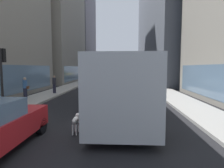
% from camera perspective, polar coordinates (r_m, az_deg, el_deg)
% --- Properties ---
extents(ground_plane, '(120.00, 120.00, 0.00)m').
position_cam_1_polar(ground_plane, '(42.59, 1.52, 1.64)').
color(ground_plane, black).
extents(sidewalk_left, '(2.40, 110.00, 0.15)m').
position_cam_1_polar(sidewalk_left, '(43.13, -6.08, 1.76)').
color(sidewalk_left, '#ADA89E').
rests_on(sidewalk_left, ground).
extents(sidewalk_right, '(2.40, 110.00, 0.15)m').
position_cam_1_polar(sidewalk_right, '(42.81, 9.17, 1.70)').
color(sidewalk_right, gray).
rests_on(sidewalk_right, ground).
extents(building_left_mid, '(9.68, 16.15, 18.72)m').
position_cam_1_polar(building_left_mid, '(36.20, -18.86, 15.63)').
color(building_left_mid, gray).
rests_on(building_left_mid, ground).
extents(building_left_far, '(9.73, 16.21, 33.16)m').
position_cam_1_polar(building_left_far, '(53.69, -11.83, 20.12)').
color(building_left_far, slate).
rests_on(building_left_far, ground).
extents(building_right_mid, '(11.72, 17.70, 18.24)m').
position_cam_1_polar(building_right_mid, '(33.21, 22.79, 16.07)').
color(building_right_mid, '#4C515B').
rests_on(building_right_mid, ground).
extents(building_right_far, '(10.82, 19.98, 25.16)m').
position_cam_1_polar(building_right_far, '(53.57, 15.18, 15.70)').
color(building_right_far, '#4C515B').
rests_on(building_right_far, ground).
extents(transit_bus, '(2.78, 11.53, 3.05)m').
position_cam_1_polar(transit_bus, '(11.07, 3.11, 0.94)').
color(transit_bus, '#999EA3').
rests_on(transit_bus, ground).
extents(car_black_suv, '(1.70, 4.34, 1.62)m').
position_cam_1_polar(car_black_suv, '(41.99, 5.32, 2.70)').
color(car_black_suv, black).
rests_on(car_black_suv, ground).
extents(car_blue_hatchback, '(1.79, 4.45, 1.62)m').
position_cam_1_polar(car_blue_hatchback, '(26.35, -2.10, 1.29)').
color(car_blue_hatchback, '#4C6BB7').
rests_on(car_blue_hatchback, ground).
extents(car_yellow_taxi, '(1.88, 4.75, 1.62)m').
position_cam_1_polar(car_yellow_taxi, '(52.75, 3.14, 3.21)').
color(car_yellow_taxi, yellow).
rests_on(car_yellow_taxi, ground).
extents(car_white_van, '(1.81, 4.69, 1.62)m').
position_cam_1_polar(car_white_van, '(23.77, 6.98, 0.84)').
color(car_white_van, silver).
rests_on(car_white_van, ground).
extents(dalmatian_dog, '(0.22, 0.96, 0.72)m').
position_cam_1_polar(dalmatian_dog, '(7.54, -11.08, -10.93)').
color(dalmatian_dog, white).
rests_on(dalmatian_dog, ground).
extents(pedestrian_with_handbag, '(0.45, 0.34, 1.69)m').
position_cam_1_polar(pedestrian_with_handbag, '(15.66, -25.31, -1.13)').
color(pedestrian_with_handbag, '#1E1E2D').
rests_on(pedestrian_with_handbag, sidewalk_left).
extents(pedestrian_in_coat, '(0.34, 0.34, 1.69)m').
position_cam_1_polar(pedestrian_in_coat, '(18.31, -17.47, -0.04)').
color(pedestrian_in_coat, '#1E1E2D').
rests_on(pedestrian_in_coat, sidewalk_left).
extents(traffic_light_near, '(0.24, 0.41, 3.40)m').
position_cam_1_polar(traffic_light_near, '(10.92, -30.90, 3.62)').
color(traffic_light_near, black).
rests_on(traffic_light_near, sidewalk_left).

